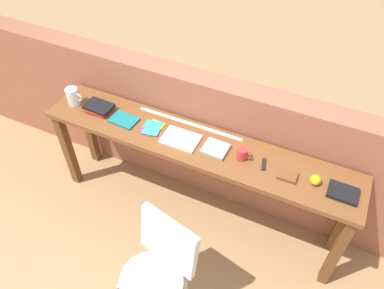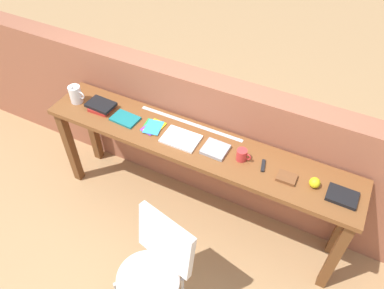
{
  "view_description": "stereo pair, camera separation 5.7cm",
  "coord_description": "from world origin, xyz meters",
  "px_view_note": "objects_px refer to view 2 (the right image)",
  "views": [
    {
      "loc": [
        0.83,
        -1.51,
        2.85
      ],
      "look_at": [
        0.0,
        0.25,
        0.9
      ],
      "focal_mm": 35.0,
      "sensor_mm": 36.0,
      "label": 1
    },
    {
      "loc": [
        0.88,
        -1.48,
        2.85
      ],
      "look_at": [
        0.0,
        0.25,
        0.9
      ],
      "focal_mm": 35.0,
      "sensor_mm": 36.0,
      "label": 2
    }
  ],
  "objects_px": {
    "book_open_centre": "(181,139)",
    "sports_ball_small": "(315,183)",
    "pamphlet_pile_colourful": "(153,127)",
    "leather_journal_brown": "(287,178)",
    "book_stack_leftmost": "(101,106)",
    "chair_white_moulded": "(154,266)",
    "pitcher_white": "(76,94)",
    "magazine_cycling": "(125,119)",
    "multitool_folded": "(263,166)",
    "book_repair_rightmost": "(342,196)",
    "mug": "(242,155)"
  },
  "relations": [
    {
      "from": "book_open_centre",
      "to": "pitcher_white",
      "type": "bearing_deg",
      "value": 179.13
    },
    {
      "from": "chair_white_moulded",
      "to": "mug",
      "type": "height_order",
      "value": "mug"
    },
    {
      "from": "book_stack_leftmost",
      "to": "multitool_folded",
      "type": "height_order",
      "value": "book_stack_leftmost"
    },
    {
      "from": "book_open_centre",
      "to": "multitool_folded",
      "type": "height_order",
      "value": "book_open_centre"
    },
    {
      "from": "pitcher_white",
      "to": "book_repair_rightmost",
      "type": "height_order",
      "value": "pitcher_white"
    },
    {
      "from": "magazine_cycling",
      "to": "pamphlet_pile_colourful",
      "type": "bearing_deg",
      "value": 8.4
    },
    {
      "from": "magazine_cycling",
      "to": "mug",
      "type": "distance_m",
      "value": 0.99
    },
    {
      "from": "multitool_folded",
      "to": "sports_ball_small",
      "type": "xyz_separation_m",
      "value": [
        0.36,
        -0.01,
        0.03
      ]
    },
    {
      "from": "mug",
      "to": "sports_ball_small",
      "type": "height_order",
      "value": "mug"
    },
    {
      "from": "multitool_folded",
      "to": "book_repair_rightmost",
      "type": "xyz_separation_m",
      "value": [
        0.55,
        -0.02,
        0.01
      ]
    },
    {
      "from": "book_open_centre",
      "to": "sports_ball_small",
      "type": "relative_size",
      "value": 3.77
    },
    {
      "from": "pamphlet_pile_colourful",
      "to": "leather_journal_brown",
      "type": "relative_size",
      "value": 1.44
    },
    {
      "from": "sports_ball_small",
      "to": "book_repair_rightmost",
      "type": "height_order",
      "value": "sports_ball_small"
    },
    {
      "from": "magazine_cycling",
      "to": "leather_journal_brown",
      "type": "bearing_deg",
      "value": 3.02
    },
    {
      "from": "chair_white_moulded",
      "to": "pitcher_white",
      "type": "xyz_separation_m",
      "value": [
        -1.22,
        0.83,
        0.43
      ]
    },
    {
      "from": "book_stack_leftmost",
      "to": "book_repair_rightmost",
      "type": "distance_m",
      "value": 1.94
    },
    {
      "from": "book_open_centre",
      "to": "leather_journal_brown",
      "type": "bearing_deg",
      "value": -1.07
    },
    {
      "from": "mug",
      "to": "magazine_cycling",
      "type": "bearing_deg",
      "value": -178.81
    },
    {
      "from": "magazine_cycling",
      "to": "mug",
      "type": "bearing_deg",
      "value": 4.6
    },
    {
      "from": "pamphlet_pile_colourful",
      "to": "sports_ball_small",
      "type": "height_order",
      "value": "sports_ball_small"
    },
    {
      "from": "pamphlet_pile_colourful",
      "to": "multitool_folded",
      "type": "relative_size",
      "value": 1.7
    },
    {
      "from": "book_open_centre",
      "to": "book_repair_rightmost",
      "type": "xyz_separation_m",
      "value": [
        1.19,
        -0.0,
        0.0
      ]
    },
    {
      "from": "magazine_cycling",
      "to": "book_open_centre",
      "type": "xyz_separation_m",
      "value": [
        0.5,
        0.0,
        -0.0
      ]
    },
    {
      "from": "book_stack_leftmost",
      "to": "mug",
      "type": "height_order",
      "value": "mug"
    },
    {
      "from": "magazine_cycling",
      "to": "book_open_centre",
      "type": "height_order",
      "value": "same"
    },
    {
      "from": "chair_white_moulded",
      "to": "sports_ball_small",
      "type": "bearing_deg",
      "value": 47.31
    },
    {
      "from": "pamphlet_pile_colourful",
      "to": "mug",
      "type": "relative_size",
      "value": 1.7
    },
    {
      "from": "book_stack_leftmost",
      "to": "sports_ball_small",
      "type": "xyz_separation_m",
      "value": [
        1.75,
        -0.01,
        0.01
      ]
    },
    {
      "from": "multitool_folded",
      "to": "book_repair_rightmost",
      "type": "relative_size",
      "value": 0.56
    },
    {
      "from": "book_open_centre",
      "to": "sports_ball_small",
      "type": "bearing_deg",
      "value": 0.21
    },
    {
      "from": "sports_ball_small",
      "to": "multitool_folded",
      "type": "bearing_deg",
      "value": 177.75
    },
    {
      "from": "chair_white_moulded",
      "to": "leather_journal_brown",
      "type": "height_order",
      "value": "leather_journal_brown"
    },
    {
      "from": "magazine_cycling",
      "to": "book_open_centre",
      "type": "distance_m",
      "value": 0.5
    },
    {
      "from": "magazine_cycling",
      "to": "multitool_folded",
      "type": "height_order",
      "value": "magazine_cycling"
    },
    {
      "from": "pamphlet_pile_colourful",
      "to": "sports_ball_small",
      "type": "xyz_separation_m",
      "value": [
        1.26,
        -0.01,
        0.03
      ]
    },
    {
      "from": "book_stack_leftmost",
      "to": "book_open_centre",
      "type": "bearing_deg",
      "value": -1.8
    },
    {
      "from": "leather_journal_brown",
      "to": "sports_ball_small",
      "type": "bearing_deg",
      "value": 5.39
    },
    {
      "from": "pamphlet_pile_colourful",
      "to": "book_open_centre",
      "type": "distance_m",
      "value": 0.26
    },
    {
      "from": "chair_white_moulded",
      "to": "multitool_folded",
      "type": "height_order",
      "value": "multitool_folded"
    },
    {
      "from": "book_open_centre",
      "to": "book_repair_rightmost",
      "type": "distance_m",
      "value": 1.19
    },
    {
      "from": "book_stack_leftmost",
      "to": "mug",
      "type": "distance_m",
      "value": 1.23
    },
    {
      "from": "magazine_cycling",
      "to": "multitool_folded",
      "type": "bearing_deg",
      "value": 4.68
    },
    {
      "from": "chair_white_moulded",
      "to": "sports_ball_small",
      "type": "xyz_separation_m",
      "value": [
        0.77,
        0.83,
        0.39
      ]
    },
    {
      "from": "multitool_folded",
      "to": "leather_journal_brown",
      "type": "height_order",
      "value": "leather_journal_brown"
    },
    {
      "from": "mug",
      "to": "book_stack_leftmost",
      "type": "bearing_deg",
      "value": 179.81
    },
    {
      "from": "magazine_cycling",
      "to": "sports_ball_small",
      "type": "bearing_deg",
      "value": 3.84
    },
    {
      "from": "pamphlet_pile_colourful",
      "to": "leather_journal_brown",
      "type": "bearing_deg",
      "value": -1.61
    },
    {
      "from": "pamphlet_pile_colourful",
      "to": "multitool_folded",
      "type": "bearing_deg",
      "value": 0.25
    },
    {
      "from": "pitcher_white",
      "to": "multitool_folded",
      "type": "xyz_separation_m",
      "value": [
        1.63,
        0.02,
        -0.07
      ]
    },
    {
      "from": "pitcher_white",
      "to": "mug",
      "type": "relative_size",
      "value": 1.67
    }
  ]
}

